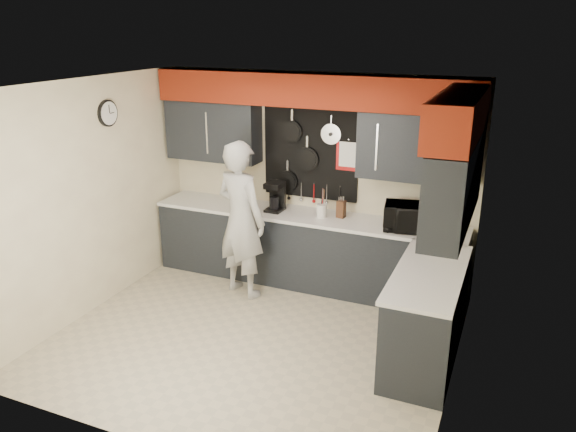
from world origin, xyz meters
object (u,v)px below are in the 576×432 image
at_px(knife_block, 341,209).
at_px(coffee_maker, 276,196).
at_px(person, 241,220).
at_px(utensil_crock, 322,211).
at_px(microwave, 409,217).

xyz_separation_m(knife_block, coffee_maker, (-0.83, -0.06, 0.09)).
bearing_deg(knife_block, coffee_maker, -169.54).
bearing_deg(coffee_maker, person, -108.95).
relative_size(knife_block, person, 0.11).
height_order(knife_block, person, person).
bearing_deg(utensil_crock, person, -146.82).
bearing_deg(knife_block, microwave, -1.29).
xyz_separation_m(knife_block, person, (-1.03, -0.61, -0.08)).
bearing_deg(microwave, knife_block, 162.28).
relative_size(utensil_crock, coffee_maker, 0.43).
bearing_deg(microwave, coffee_maker, 168.14).
bearing_deg(microwave, person, -175.05).
bearing_deg(coffee_maker, utensil_crock, -0.63).
bearing_deg(utensil_crock, microwave, -2.28).
height_order(utensil_crock, person, person).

